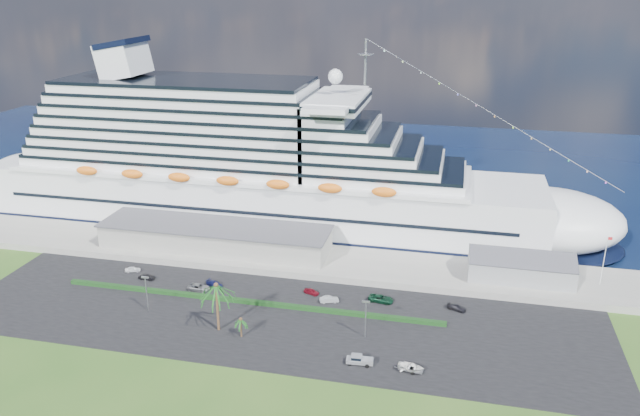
% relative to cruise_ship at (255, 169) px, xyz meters
% --- Properties ---
extents(ground, '(420.00, 420.00, 0.00)m').
position_rel_cruise_ship_xyz_m(ground, '(21.53, -64.00, -16.69)').
color(ground, '#2B541C').
rests_on(ground, ground).
extents(asphalt_lot, '(140.00, 38.00, 0.12)m').
position_rel_cruise_ship_xyz_m(asphalt_lot, '(21.53, -53.00, -16.63)').
color(asphalt_lot, black).
rests_on(asphalt_lot, ground).
extents(wharf, '(240.00, 20.00, 1.80)m').
position_rel_cruise_ship_xyz_m(wharf, '(21.53, -24.00, -15.79)').
color(wharf, gray).
rests_on(wharf, ground).
extents(water, '(420.00, 160.00, 0.02)m').
position_rel_cruise_ship_xyz_m(water, '(21.53, 66.00, -16.68)').
color(water, black).
rests_on(water, ground).
extents(cruise_ship, '(191.00, 38.00, 54.00)m').
position_rel_cruise_ship_xyz_m(cruise_ship, '(0.00, 0.00, 0.00)').
color(cruise_ship, silver).
rests_on(cruise_ship, ground).
extents(terminal_building, '(61.00, 15.00, 6.30)m').
position_rel_cruise_ship_xyz_m(terminal_building, '(-3.47, -24.00, -11.68)').
color(terminal_building, gray).
rests_on(terminal_building, wharf).
extents(port_shed, '(24.00, 12.31, 7.37)m').
position_rel_cruise_ship_xyz_m(port_shed, '(73.53, -24.00, -12.30)').
color(port_shed, gray).
rests_on(port_shed, wharf).
extents(flagpole, '(1.08, 0.16, 12.00)m').
position_rel_cruise_ship_xyz_m(flagpole, '(91.57, -24.00, -8.43)').
color(flagpole, silver).
rests_on(flagpole, wharf).
extents(hedge, '(88.00, 1.10, 0.90)m').
position_rel_cruise_ship_xyz_m(hedge, '(13.53, -48.00, -16.12)').
color(hedge, black).
rests_on(hedge, asphalt_lot).
extents(lamp_post_left, '(1.60, 0.35, 8.27)m').
position_rel_cruise_ship_xyz_m(lamp_post_left, '(-6.47, -56.00, -11.35)').
color(lamp_post_left, gray).
rests_on(lamp_post_left, asphalt_lot).
extents(lamp_post_right, '(1.60, 0.35, 8.27)m').
position_rel_cruise_ship_xyz_m(lamp_post_right, '(41.53, -56.00, -11.35)').
color(lamp_post_right, gray).
rests_on(lamp_post_right, asphalt_lot).
extents(palm_tall, '(8.82, 8.82, 11.13)m').
position_rel_cruise_ship_xyz_m(palm_tall, '(11.53, -60.00, -7.49)').
color(palm_tall, '#47301E').
rests_on(palm_tall, ground).
extents(palm_short, '(3.53, 3.53, 4.56)m').
position_rel_cruise_ship_xyz_m(palm_short, '(17.03, -61.50, -13.03)').
color(palm_short, '#47301E').
rests_on(palm_short, ground).
extents(parked_car_0, '(4.00, 2.69, 1.27)m').
position_rel_cruise_ship_xyz_m(parked_car_0, '(-19.46, -39.06, -15.94)').
color(parked_car_0, white).
rests_on(parked_car_0, asphalt_lot).
extents(parked_car_1, '(3.85, 1.42, 1.26)m').
position_rel_cruise_ship_xyz_m(parked_car_1, '(-14.05, -42.29, -15.95)').
color(parked_car_1, black).
rests_on(parked_car_1, asphalt_lot).
extents(parked_car_2, '(5.43, 2.75, 1.47)m').
position_rel_cruise_ship_xyz_m(parked_car_2, '(0.54, -44.59, -15.84)').
color(parked_car_2, gray).
rests_on(parked_car_2, asphalt_lot).
extents(parked_car_3, '(4.75, 3.28, 1.28)m').
position_rel_cruise_ship_xyz_m(parked_car_3, '(3.31, -41.92, -15.94)').
color(parked_car_3, '#171B51').
rests_on(parked_car_3, asphalt_lot).
extents(parked_car_4, '(3.96, 2.66, 1.25)m').
position_rel_cruise_ship_xyz_m(parked_car_4, '(26.58, -40.53, -15.95)').
color(parked_car_4, maroon).
rests_on(parked_car_4, asphalt_lot).
extents(parked_car_5, '(4.50, 2.88, 1.40)m').
position_rel_cruise_ship_xyz_m(parked_car_5, '(31.38, -43.39, -15.87)').
color(parked_car_5, '#BABEC3').
rests_on(parked_car_5, asphalt_lot).
extents(parked_car_6, '(5.94, 3.37, 1.56)m').
position_rel_cruise_ship_xyz_m(parked_car_6, '(42.69, -40.62, -15.79)').
color(parked_car_6, '#0C331F').
rests_on(parked_car_6, asphalt_lot).
extents(parked_car_7, '(4.55, 3.07, 1.22)m').
position_rel_cruise_ship_xyz_m(parked_car_7, '(59.39, -40.61, -15.96)').
color(parked_car_7, black).
rests_on(parked_car_7, asphalt_lot).
extents(pickup_truck, '(5.24, 2.22, 1.81)m').
position_rel_cruise_ship_xyz_m(pickup_truck, '(41.96, -65.63, -15.58)').
color(pickup_truck, black).
rests_on(pickup_truck, asphalt_lot).
extents(boat_trailer, '(5.76, 4.09, 1.61)m').
position_rel_cruise_ship_xyz_m(boat_trailer, '(51.66, -65.97, -15.51)').
color(boat_trailer, gray).
rests_on(boat_trailer, asphalt_lot).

